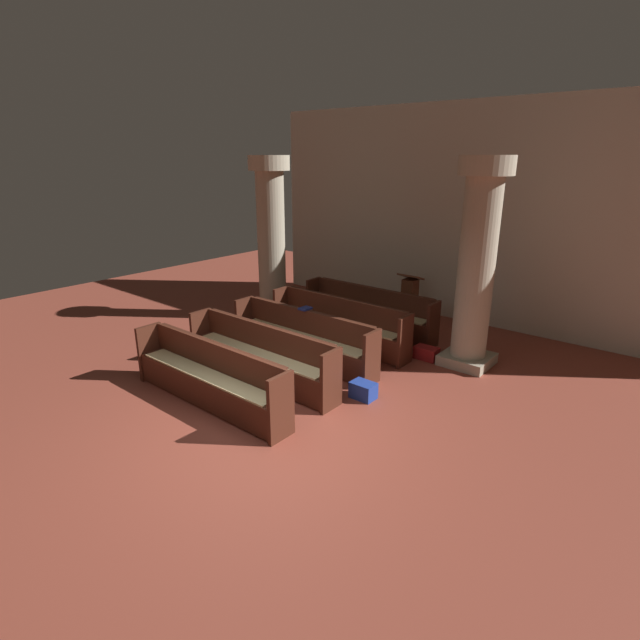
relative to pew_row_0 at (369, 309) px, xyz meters
The scene contains 13 objects.
ground_plane 4.25m from the pew_row_0, 74.41° to the right, with size 19.20×19.20×0.00m, color brown.
back_wall 2.91m from the pew_row_0, 60.56° to the left, with size 10.00×0.16×4.50m, color beige.
pew_row_0 is the anchor object (origin of this frame).
pew_row_1 1.01m from the pew_row_0, 90.00° to the right, with size 2.97×0.46×0.89m.
pew_row_2 2.03m from the pew_row_0, 90.00° to the right, with size 2.97×0.46×0.89m.
pew_row_3 3.04m from the pew_row_0, 90.00° to the right, with size 2.97×0.47×0.89m.
pew_row_4 4.05m from the pew_row_0, 90.00° to the right, with size 2.97×0.46×0.89m.
pillar_aisle_side 2.64m from the pew_row_0, ahead, with size 0.86×0.86×3.45m.
pillar_far_side 2.63m from the pew_row_0, 166.90° to the right, with size 0.86×0.86×3.45m.
lectern 1.12m from the pew_row_0, 72.89° to the left, with size 0.48×0.45×1.08m.
hymn_book 1.89m from the pew_row_0, 93.08° to the right, with size 0.17×0.21×0.03m, color navy.
kneeler_box_blue 2.98m from the pew_row_0, 56.99° to the right, with size 0.36×0.26×0.25m, color navy.
kneeler_box_red 1.75m from the pew_row_0, 18.36° to the right, with size 0.41×0.24×0.22m, color maroon.
Camera 1 is at (4.19, -3.90, 3.44)m, focal length 27.58 mm.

